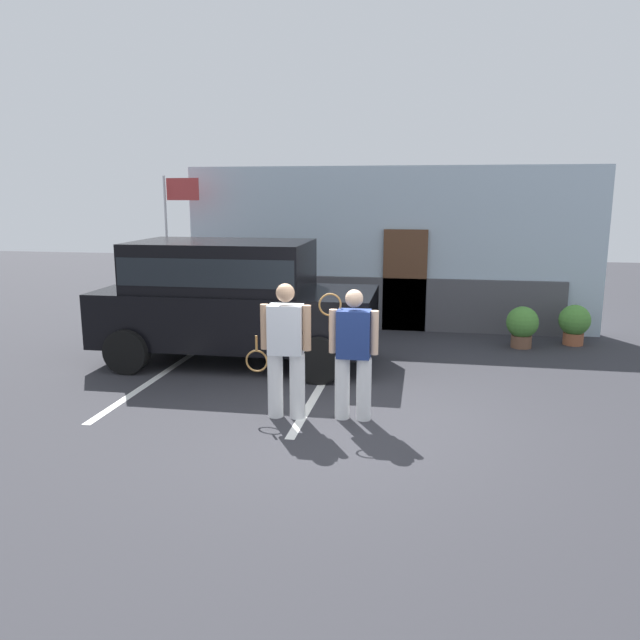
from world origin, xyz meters
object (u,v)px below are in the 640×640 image
potted_plant_secondary (574,323)px  flag_pole (174,224)px  tennis_player_man (285,349)px  potted_plant_by_porch (522,325)px  tennis_player_woman (353,352)px  parked_suv (231,296)px

potted_plant_secondary → flag_pole: size_ratio=0.24×
tennis_player_man → potted_plant_by_porch: bearing=-130.2°
tennis_player_woman → potted_plant_secondary: (3.62, 4.68, -0.45)m
potted_plant_by_porch → flag_pole: 7.28m
tennis_player_woman → tennis_player_man: bearing=6.1°
tennis_player_woman → potted_plant_by_porch: size_ratio=2.16×
flag_pole → parked_suv: bearing=-51.1°
potted_plant_by_porch → potted_plant_secondary: (1.00, 0.40, -0.00)m
parked_suv → potted_plant_secondary: size_ratio=6.04×
potted_plant_secondary → flag_pole: 8.23m
flag_pole → tennis_player_man: bearing=-54.4°
tennis_player_man → flag_pole: size_ratio=0.55×
potted_plant_by_porch → flag_pole: bearing=175.0°
parked_suv → tennis_player_man: 2.89m
tennis_player_man → potted_plant_by_porch: size_ratio=2.25×
tennis_player_man → tennis_player_woman: bearing=-175.8°
potted_plant_by_porch → flag_pole: (-7.03, 0.61, 1.76)m
parked_suv → flag_pole: 3.42m
tennis_player_man → potted_plant_secondary: (4.47, 4.77, -0.47)m
tennis_player_woman → flag_pole: (-4.41, 4.89, 1.32)m
potted_plant_secondary → parked_suv: bearing=-158.8°
potted_plant_secondary → flag_pole: flag_pole is taller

